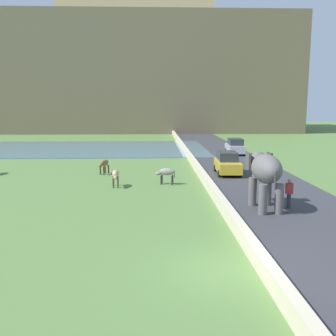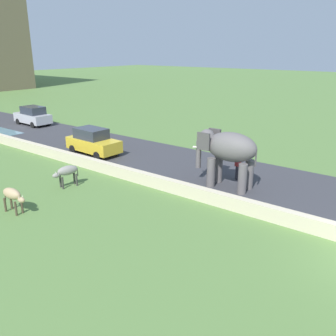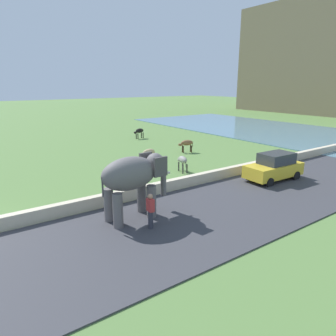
{
  "view_description": "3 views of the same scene",
  "coord_description": "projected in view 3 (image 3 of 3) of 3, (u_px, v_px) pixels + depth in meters",
  "views": [
    {
      "loc": [
        -2.41,
        -12.18,
        5.55
      ],
      "look_at": [
        -1.54,
        11.18,
        1.66
      ],
      "focal_mm": 41.32,
      "sensor_mm": 36.0,
      "label": 1
    },
    {
      "loc": [
        -12.43,
        -0.81,
        6.96
      ],
      "look_at": [
        0.7,
        9.27,
        1.45
      ],
      "focal_mm": 38.53,
      "sensor_mm": 36.0,
      "label": 2
    },
    {
      "loc": [
        15.13,
        1.18,
        6.11
      ],
      "look_at": [
        2.0,
        10.45,
        1.68
      ],
      "focal_mm": 32.92,
      "sensor_mm": 36.0,
      "label": 3
    }
  ],
  "objects": [
    {
      "name": "cow_brown",
      "position": [
        186.0,
        143.0,
        27.93
      ],
      "size": [
        0.83,
        1.41,
        1.15
      ],
      "color": "brown",
      "rests_on": "ground"
    },
    {
      "name": "car_yellow",
      "position": [
        274.0,
        167.0,
        19.87
      ],
      "size": [
        1.92,
        4.06,
        1.8
      ],
      "color": "gold",
      "rests_on": "ground"
    },
    {
      "name": "elephant",
      "position": [
        134.0,
        177.0,
        13.86
      ],
      "size": [
        1.52,
        3.49,
        2.99
      ],
      "color": "#605B5B",
      "rests_on": "ground"
    },
    {
      "name": "lake",
      "position": [
        251.0,
        127.0,
        44.07
      ],
      "size": [
        36.0,
        18.0,
        0.08
      ],
      "primitive_type": "cube",
      "color": "slate",
      "rests_on": "ground"
    },
    {
      "name": "cow_grey",
      "position": [
        183.0,
        160.0,
        21.79
      ],
      "size": [
        1.42,
        0.7,
        1.15
      ],
      "color": "gray",
      "rests_on": "ground"
    },
    {
      "name": "cow_black",
      "position": [
        139.0,
        131.0,
        35.01
      ],
      "size": [
        0.63,
        1.42,
        1.15
      ],
      "color": "black",
      "rests_on": "ground"
    },
    {
      "name": "person_beside_elephant",
      "position": [
        151.0,
        211.0,
        13.11
      ],
      "size": [
        0.36,
        0.22,
        1.63
      ],
      "color": "#33333D",
      "rests_on": "ground"
    },
    {
      "name": "road_surface",
      "position": [
        314.0,
        180.0,
        20.06
      ],
      "size": [
        7.0,
        120.0,
        0.06
      ],
      "primitive_type": "cube",
      "color": "#38383D",
      "rests_on": "ground"
    },
    {
      "name": "barrier_wall",
      "position": [
        248.0,
        168.0,
        21.86
      ],
      "size": [
        0.4,
        110.0,
        0.65
      ],
      "primitive_type": "cube",
      "color": "beige",
      "rests_on": "ground"
    },
    {
      "name": "cow_tan",
      "position": [
        148.0,
        153.0,
        24.11
      ],
      "size": [
        0.53,
        1.41,
        1.15
      ],
      "color": "tan",
      "rests_on": "ground"
    }
  ]
}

